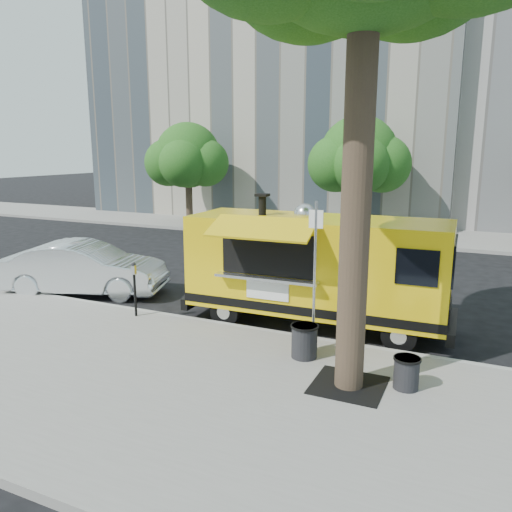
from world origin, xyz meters
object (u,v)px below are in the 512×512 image
Objects in this scene: far_tree_b at (359,155)px; food_truck at (315,267)px; sedan at (85,268)px; trash_bin_right at (406,372)px; far_tree_a at (188,156)px; trash_bin_left at (304,340)px; sign_post at (315,268)px; parking_meter at (134,283)px.

food_truck is at bearing -80.93° from far_tree_b.
sedan reaches higher than trash_bin_right.
far_tree_a is 18.63m from trash_bin_left.
sign_post is at bearing 154.28° from trash_bin_right.
far_tree_a reaches higher than food_truck.
far_tree_b is 15.26m from trash_bin_left.
sign_post is at bearing -2.52° from parking_meter.
far_tree_a is 1.79× the size of sign_post.
food_truck reaches higher than sedan.
trash_bin_left reaches higher than trash_bin_right.
sign_post is (2.55, -14.25, -1.98)m from far_tree_b.
trash_bin_left is (4.51, -0.63, -0.49)m from parking_meter.
sedan is at bearing 164.94° from trash_bin_left.
far_tree_a is 1.17× the size of sedan.
trash_bin_right is at bearing -47.61° from far_tree_a.
trash_bin_left is (7.35, -1.98, -0.26)m from sedan.
far_tree_b reaches higher than food_truck.
trash_bin_right is at bearing -73.50° from far_tree_b.
trash_bin_right is (1.95, -0.94, -1.40)m from sign_post.
far_tree_b is 1.83× the size of sign_post.
far_tree_a is 4.01× the size of parking_meter.
food_truck is 3.78m from trash_bin_right.
sign_post is 7.63m from sedan.
parking_meter is 4.30m from food_truck.
far_tree_a is at bearing 129.83° from sign_post.
parking_meter is 0.21× the size of food_truck.
parking_meter is at bearing -160.83° from food_truck.
far_tree_a is 13.33m from sedan.
food_truck reaches higher than parking_meter.
trash_bin_left is at bearing -7.91° from parking_meter.
sign_post is at bearing -73.90° from food_truck.
food_truck is at bearing -106.43° from sedan.
far_tree_a is at bearing 132.39° from trash_bin_right.
trash_bin_right is at bearing -14.44° from trash_bin_left.
far_tree_b reaches higher than parking_meter.
far_tree_b is at bearing 99.71° from trash_bin_left.
sedan is (-4.84, -12.70, -3.08)m from far_tree_b.
trash_bin_left is 2.05m from trash_bin_right.
parking_meter reaches higher than trash_bin_right.
food_truck is at bearing 103.43° from trash_bin_left.
far_tree_a is at bearing -177.46° from far_tree_b.
parking_meter is at bearing 177.48° from sign_post.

